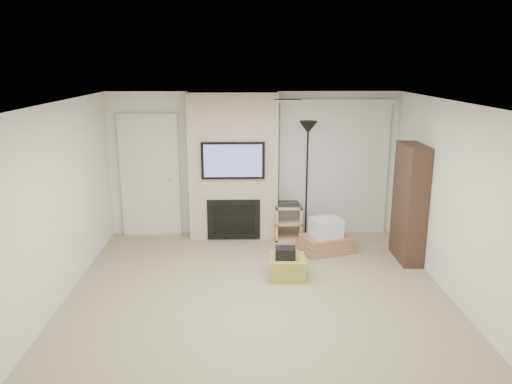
{
  "coord_description": "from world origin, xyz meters",
  "views": [
    {
      "loc": [
        -0.19,
        -5.78,
        2.97
      ],
      "look_at": [
        0.0,
        1.2,
        1.15
      ],
      "focal_mm": 35.0,
      "sensor_mm": 36.0,
      "label": 1
    }
  ],
  "objects_px": {
    "ottoman": "(287,267)",
    "box_stack": "(326,238)",
    "floor_lamp": "(308,148)",
    "bookshelf": "(410,203)",
    "av_stand": "(288,220)"
  },
  "relations": [
    {
      "from": "ottoman",
      "to": "floor_lamp",
      "type": "distance_m",
      "value": 2.09
    },
    {
      "from": "floor_lamp",
      "to": "av_stand",
      "type": "xyz_separation_m",
      "value": [
        -0.28,
        0.18,
        -1.27
      ]
    },
    {
      "from": "box_stack",
      "to": "bookshelf",
      "type": "bearing_deg",
      "value": -17.68
    },
    {
      "from": "floor_lamp",
      "to": "av_stand",
      "type": "distance_m",
      "value": 1.32
    },
    {
      "from": "box_stack",
      "to": "bookshelf",
      "type": "xyz_separation_m",
      "value": [
        1.19,
        -0.38,
        0.69
      ]
    },
    {
      "from": "box_stack",
      "to": "ottoman",
      "type": "bearing_deg",
      "value": -125.22
    },
    {
      "from": "ottoman",
      "to": "box_stack",
      "type": "height_order",
      "value": "box_stack"
    },
    {
      "from": "ottoman",
      "to": "floor_lamp",
      "type": "bearing_deg",
      "value": 72.93
    },
    {
      "from": "ottoman",
      "to": "box_stack",
      "type": "bearing_deg",
      "value": 54.78
    },
    {
      "from": "floor_lamp",
      "to": "box_stack",
      "type": "relative_size",
      "value": 2.14
    },
    {
      "from": "av_stand",
      "to": "box_stack",
      "type": "height_order",
      "value": "av_stand"
    },
    {
      "from": "av_stand",
      "to": "bookshelf",
      "type": "bearing_deg",
      "value": -28.85
    },
    {
      "from": "av_stand",
      "to": "box_stack",
      "type": "relative_size",
      "value": 0.69
    },
    {
      "from": "bookshelf",
      "to": "ottoman",
      "type": "bearing_deg",
      "value": -161.67
    },
    {
      "from": "box_stack",
      "to": "av_stand",
      "type": "bearing_deg",
      "value": 133.73
    }
  ]
}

